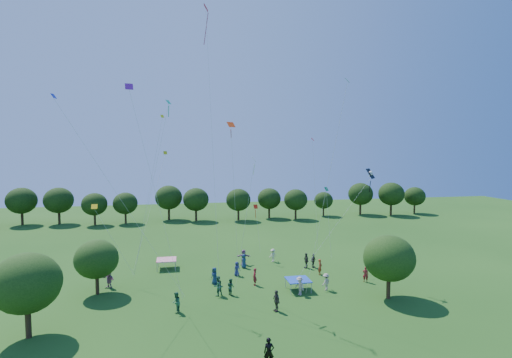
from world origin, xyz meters
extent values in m
cylinder|color=#422B19|center=(-17.63, 9.86, 1.00)|extent=(0.41, 0.41, 2.00)
ellipsoid|color=#204112|center=(-17.63, 9.86, 4.05)|extent=(4.82, 4.82, 4.33)
cylinder|color=#422B19|center=(-14.47, 18.11, 0.82)|extent=(0.34, 0.34, 1.65)
ellipsoid|color=#204112|center=(-14.47, 18.11, 3.36)|extent=(4.03, 4.03, 3.63)
cylinder|color=#422B19|center=(11.97, 11.96, 0.89)|extent=(0.37, 0.37, 1.78)
ellipsoid|color=#204112|center=(11.97, 11.96, 3.75)|extent=(4.65, 4.65, 4.18)
cylinder|color=#422B19|center=(-34.66, 56.91, 1.09)|extent=(0.45, 0.45, 2.17)
ellipsoid|color=#19330E|center=(-34.66, 56.91, 4.39)|extent=(5.22, 5.22, 4.70)
cylinder|color=#422B19|center=(-28.36, 56.56, 1.08)|extent=(0.44, 0.44, 2.15)
ellipsoid|color=#19330E|center=(-28.36, 56.56, 4.35)|extent=(5.17, 5.17, 4.65)
cylinder|color=#422B19|center=(-21.78, 54.28, 0.93)|extent=(0.38, 0.38, 1.87)
ellipsoid|color=#19330E|center=(-21.78, 54.28, 3.77)|extent=(4.48, 4.48, 4.03)
cylinder|color=#422B19|center=(-16.56, 54.89, 0.92)|extent=(0.38, 0.38, 1.84)
ellipsoid|color=#19330E|center=(-16.56, 54.89, 3.72)|extent=(4.42, 4.42, 3.98)
cylinder|color=#422B19|center=(-8.83, 57.29, 1.07)|extent=(0.44, 0.44, 2.14)
ellipsoid|color=#19330E|center=(-8.83, 57.29, 4.33)|extent=(5.14, 5.14, 4.63)
cylinder|color=#422B19|center=(-3.73, 55.12, 1.01)|extent=(0.42, 0.42, 2.03)
ellipsoid|color=#19330E|center=(-3.73, 55.12, 4.09)|extent=(4.86, 4.86, 4.37)
cylinder|color=#422B19|center=(4.25, 54.00, 0.98)|extent=(0.40, 0.40, 1.96)
ellipsoid|color=#19330E|center=(4.25, 54.00, 3.96)|extent=(4.71, 4.71, 4.24)
cylinder|color=#422B19|center=(10.62, 55.53, 0.96)|extent=(0.39, 0.39, 1.91)
ellipsoid|color=#19330E|center=(10.62, 55.53, 3.87)|extent=(4.59, 4.59, 4.13)
cylinder|color=#422B19|center=(15.42, 53.36, 0.94)|extent=(0.39, 0.39, 1.89)
ellipsoid|color=#19330E|center=(15.42, 53.36, 3.82)|extent=(4.54, 4.54, 4.08)
cylinder|color=#422B19|center=(22.08, 55.90, 0.79)|extent=(0.33, 0.33, 1.58)
ellipsoid|color=#19330E|center=(22.08, 55.90, 3.20)|extent=(3.80, 3.80, 3.42)
cylinder|color=#422B19|center=(30.27, 56.13, 1.07)|extent=(0.44, 0.44, 2.13)
ellipsoid|color=#19330E|center=(30.27, 56.13, 4.31)|extent=(5.12, 5.12, 4.61)
cylinder|color=#422B19|center=(36.10, 54.14, 1.09)|extent=(0.45, 0.45, 2.18)
ellipsoid|color=#19330E|center=(36.10, 54.14, 4.41)|extent=(5.24, 5.24, 4.72)
cylinder|color=#422B19|center=(42.14, 55.19, 0.91)|extent=(0.37, 0.37, 1.81)
ellipsoid|color=#19330E|center=(42.14, 55.19, 3.66)|extent=(4.35, 4.35, 3.91)
cube|color=#BE1635|center=(-8.31, 25.07, 1.05)|extent=(2.20, 2.20, 0.08)
cylinder|color=#999999|center=(-9.31, 24.07, 0.55)|extent=(0.05, 0.05, 1.10)
cylinder|color=#999999|center=(-7.31, 24.07, 0.55)|extent=(0.05, 0.05, 1.10)
cylinder|color=#999999|center=(-9.31, 26.07, 0.55)|extent=(0.05, 0.05, 1.10)
cylinder|color=#999999|center=(-7.31, 26.07, 0.55)|extent=(0.05, 0.05, 1.10)
cube|color=#1A42AE|center=(4.44, 15.47, 1.05)|extent=(2.20, 2.20, 0.08)
cylinder|color=#999999|center=(3.44, 14.47, 0.55)|extent=(0.05, 0.05, 1.10)
cylinder|color=#999999|center=(5.44, 14.47, 0.55)|extent=(0.05, 0.05, 1.10)
cylinder|color=#999999|center=(3.44, 16.47, 0.55)|extent=(0.05, 0.05, 1.10)
cylinder|color=#999999|center=(5.44, 16.47, 0.55)|extent=(0.05, 0.05, 1.10)
imported|color=black|center=(-1.31, 2.84, 0.91)|extent=(0.73, 0.53, 1.81)
imported|color=navy|center=(-3.37, 18.81, 0.85)|extent=(0.81, 0.95, 1.70)
imported|color=maroon|center=(11.96, 16.50, 0.80)|extent=(0.71, 0.64, 1.60)
imported|color=#224F33|center=(-2.12, 15.56, 0.77)|extent=(0.72, 0.86, 1.54)
imported|color=tan|center=(7.10, 15.00, 0.83)|extent=(1.16, 1.03, 1.65)
imported|color=#3B372F|center=(7.45, 22.26, 0.88)|extent=(0.60, 1.09, 1.77)
imported|color=#965789|center=(0.61, 24.97, 0.90)|extent=(1.77, 0.88, 1.81)
imported|color=navy|center=(-0.75, 20.99, 0.77)|extent=(0.86, 0.75, 1.54)
imported|color=#9C321C|center=(8.20, 19.67, 0.86)|extent=(0.70, 0.76, 1.72)
imported|color=#2A6340|center=(-7.12, 12.31, 0.87)|extent=(0.61, 0.93, 1.74)
imported|color=beige|center=(4.30, 25.53, 0.79)|extent=(1.13, 0.88, 1.58)
imported|color=#423735|center=(8.33, 22.30, 0.81)|extent=(0.99, 0.95, 1.61)
imported|color=#9D5C84|center=(-13.70, 19.76, 0.87)|extent=(1.60, 1.50, 1.74)
imported|color=navy|center=(0.42, 23.66, 0.81)|extent=(0.50, 0.83, 1.61)
imported|color=maroon|center=(0.57, 17.68, 0.87)|extent=(0.43, 0.66, 1.73)
imported|color=#255739|center=(-3.34, 15.53, 0.93)|extent=(1.05, 0.90, 1.87)
imported|color=#B7A092|center=(4.22, 14.27, 0.87)|extent=(0.93, 1.24, 1.73)
imported|color=#403933|center=(1.17, 11.03, 0.91)|extent=(0.71, 1.15, 1.82)
cube|color=black|center=(12.37, 16.71, 11.17)|extent=(1.27, 1.28, 1.00)
cube|color=black|center=(12.37, 16.76, 9.84)|extent=(0.06, 0.27, 1.18)
sphere|color=white|center=(12.37, 16.65, 11.27)|extent=(0.37, 0.37, 0.37)
cylinder|color=white|center=(12.37, 16.65, 10.99)|extent=(0.26, 0.51, 0.33)
cylinder|color=white|center=(12.37, 16.65, 10.99)|extent=(0.26, 0.51, 0.33)
cylinder|color=beige|center=(8.21, 15.80, 5.99)|extent=(8.32, 1.83, 9.40)
cube|color=red|center=(-3.97, 18.98, 27.26)|extent=(0.46, 0.79, 0.67)
cube|color=red|center=(-3.97, 19.03, 25.29)|extent=(0.46, 0.53, 2.94)
cylinder|color=beige|center=(-3.70, 15.83, 14.12)|extent=(0.55, 6.32, 25.65)
cube|color=red|center=(9.07, 25.15, 14.82)|extent=(0.51, 0.55, 0.33)
cylinder|color=beige|center=(9.37, 24.83, 7.97)|extent=(0.62, 0.66, 13.33)
cube|color=red|center=(2.42, 26.86, 6.60)|extent=(0.59, 0.43, 0.49)
cube|color=red|center=(2.42, 26.91, 5.69)|extent=(0.16, 0.26, 1.13)
cylinder|color=beige|center=(2.58, 26.13, 3.84)|extent=(0.34, 1.48, 5.08)
cube|color=gold|center=(-8.34, 28.02, 13.22)|extent=(0.48, 0.35, 0.40)
cylinder|color=beige|center=(-9.87, 23.61, 7.17)|extent=(3.09, 8.84, 11.74)
cube|color=#198D4F|center=(9.77, 22.23, 9.10)|extent=(0.57, 0.51, 0.44)
cylinder|color=beige|center=(9.93, 21.69, 5.10)|extent=(0.33, 1.09, 7.59)
cube|color=#1122AE|center=(-15.70, 11.15, 17.56)|extent=(0.35, 0.47, 0.36)
cylinder|color=beige|center=(-11.05, 11.77, 9.34)|extent=(9.33, 1.26, 16.09)
cube|color=#75178E|center=(-10.42, 11.72, 18.48)|extent=(0.66, 0.46, 0.51)
cylinder|color=beige|center=(-8.50, 11.86, 9.77)|extent=(3.87, 0.31, 16.94)
cube|color=white|center=(-0.27, 13.51, 12.75)|extent=(0.45, 0.67, 0.52)
cube|color=white|center=(-0.27, 13.56, 11.86)|extent=(0.18, 0.21, 0.98)
cylinder|color=beige|center=(-1.11, 13.49, 6.89)|extent=(1.70, 0.06, 11.19)
cube|color=#0AA37A|center=(-7.60, 17.38, 18.00)|extent=(0.54, 0.60, 0.40)
cube|color=#0AA37A|center=(-7.60, 17.43, 17.17)|extent=(0.11, 0.24, 1.02)
cylinder|color=beige|center=(-9.42, 18.49, 9.55)|extent=(3.66, 2.24, 16.50)
cube|color=#C93A0B|center=(-1.89, 16.58, 15.95)|extent=(0.86, 0.76, 0.51)
cube|color=#C93A0B|center=(-1.89, 16.63, 15.11)|extent=(0.12, 0.19, 0.78)
cylinder|color=beige|center=(-1.54, 16.72, 8.48)|extent=(0.71, 0.30, 14.36)
cube|color=yellow|center=(-14.94, 20.23, 8.04)|extent=(0.60, 0.45, 0.42)
cylinder|color=beige|center=(-13.06, 19.63, 4.55)|extent=(3.78, 1.23, 6.51)
cube|color=#FCF216|center=(-8.30, 20.25, 16.91)|extent=(0.41, 0.37, 0.31)
cylinder|color=beige|center=(-9.75, 19.75, 9.03)|extent=(2.93, 1.02, 15.47)
cube|color=#188519|center=(6.42, 9.22, 19.06)|extent=(0.52, 0.56, 0.34)
cylinder|color=beige|center=(5.12, 10.21, 10.09)|extent=(2.62, 2.00, 17.58)
camera|label=1|loc=(-6.68, -20.78, 13.69)|focal=28.00mm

